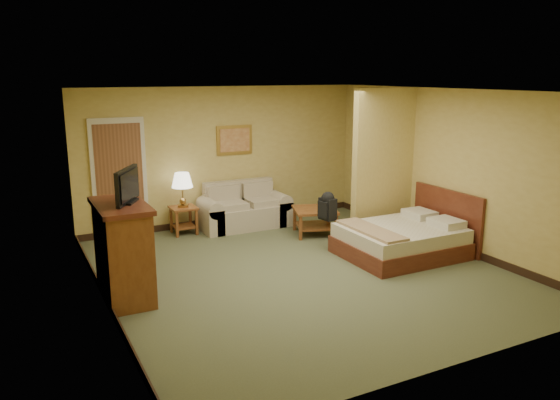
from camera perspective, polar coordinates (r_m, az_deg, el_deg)
floor at (r=8.07m, az=2.14°, el=-7.46°), size 6.00×6.00×0.00m
ceiling at (r=7.56m, az=2.31°, el=11.34°), size 6.00×6.00×0.00m
back_wall at (r=10.39m, az=-5.93°, el=4.56°), size 5.50×0.02×2.60m
left_wall at (r=6.82m, az=-18.36°, el=-0.55°), size 0.02×6.00×2.60m
right_wall at (r=9.35m, az=17.11°, el=3.09°), size 0.02×6.00×2.60m
partition at (r=9.64m, az=10.72°, el=3.74°), size 1.20×0.15×2.60m
door at (r=9.87m, az=-16.42°, el=2.07°), size 0.94×0.16×2.10m
baseboard at (r=10.63m, az=-5.75°, el=-2.07°), size 5.50×0.02×0.12m
loveseat at (r=10.28m, az=-3.78°, el=-1.31°), size 1.68×0.78×0.85m
side_table at (r=9.96m, az=-10.05°, el=-1.66°), size 0.45×0.45×0.50m
table_lamp at (r=9.82m, az=-10.19°, el=1.95°), size 0.37×0.37×0.62m
coffee_table at (r=9.78m, az=3.66°, el=-1.68°), size 0.94×0.94×0.47m
wall_picture at (r=10.40m, az=-4.77°, el=6.27°), size 0.71×0.04×0.55m
dresser at (r=7.22m, az=-16.06°, el=-5.15°), size 0.62×1.17×1.25m
tv at (r=7.03m, az=-15.69°, el=1.36°), size 0.41×0.64×0.44m
bed at (r=8.90m, az=12.82°, el=-3.97°), size 1.88×1.51×0.98m
backpack at (r=8.97m, az=5.01°, el=-0.52°), size 0.23×0.30×0.47m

